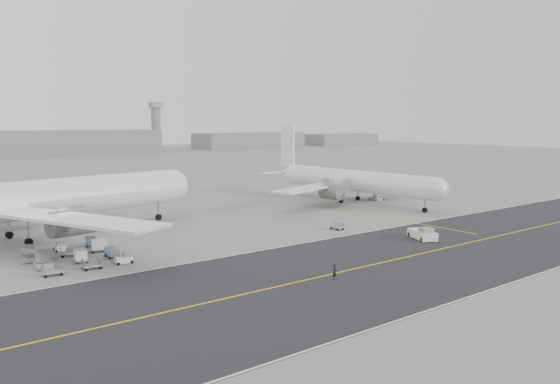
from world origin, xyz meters
TOP-DOWN VIEW (x-y plane):
  - ground at (0.00, 0.00)m, footprint 700.00×700.00m
  - taxiway at (5.02, -17.98)m, footprint 220.00×59.00m
  - horizon_buildings at (30.00, 260.00)m, footprint 520.00×28.00m
  - control_tower at (100.00, 265.00)m, footprint 7.00×7.00m
  - airliner_a at (-33.18, 26.24)m, footprint 65.31×64.11m
  - airliner_b at (39.81, 25.49)m, footprint 51.52×52.24m
  - pushback_tug at (19.49, -11.81)m, footprint 4.71×7.31m
  - jet_bridge at (39.62, 24.18)m, footprint 16.35×5.15m
  - gse_cluster at (-29.89, 9.48)m, footprint 19.08×22.25m
  - stray_dolly at (13.89, 2.61)m, footprint 1.58×2.43m
  - ground_crew_a at (-7.68, -19.82)m, footprint 0.78×0.60m

SIDE VIEW (x-z plane):
  - ground at x=0.00m, z-range 0.00..0.00m
  - horizon_buildings at x=30.00m, z-range -14.00..14.00m
  - gse_cluster at x=-29.89m, z-range -0.93..0.93m
  - stray_dolly at x=13.89m, z-range -0.72..0.72m
  - taxiway at x=5.02m, z-range -0.01..0.03m
  - pushback_tug at x=19.49m, z-range -0.19..1.92m
  - ground_crew_a at x=-7.68m, z-range 0.00..1.90m
  - jet_bridge at x=39.62m, z-range 1.20..7.30m
  - airliner_b at x=39.81m, z-range -3.81..14.20m
  - airliner_a at x=-33.18m, z-range -4.81..17.86m
  - control_tower at x=100.00m, z-range 0.63..31.88m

